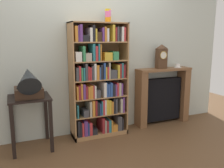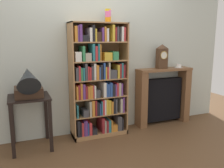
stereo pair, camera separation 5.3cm
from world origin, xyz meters
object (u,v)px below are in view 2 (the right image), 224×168
object	(u,v)px
fireplace_mantel	(163,96)
side_table_left	(30,110)
bookshelf	(98,84)
cup_stack	(108,16)
mantel_clock	(162,56)
teacup_with_saucer	(179,66)
gramophone	(28,83)

from	to	relation	value
fireplace_mantel	side_table_left	bearing A→B (deg)	-176.09
bookshelf	fireplace_mantel	size ratio (longest dim) A/B	1.72
cup_stack	mantel_clock	world-z (taller)	cup_stack
bookshelf	side_table_left	size ratio (longest dim) A/B	2.36
side_table_left	teacup_with_saucer	distance (m)	2.53
side_table_left	teacup_with_saucer	world-z (taller)	teacup_with_saucer
gramophone	mantel_clock	world-z (taller)	mantel_clock
fireplace_mantel	gramophone	bearing A→B (deg)	-173.91
gramophone	fireplace_mantel	size ratio (longest dim) A/B	0.53
side_table_left	gramophone	world-z (taller)	gramophone
side_table_left	teacup_with_saucer	size ratio (longest dim) A/B	5.27
teacup_with_saucer	cup_stack	bearing A→B (deg)	179.68
cup_stack	mantel_clock	size ratio (longest dim) A/B	0.49
side_table_left	mantel_clock	size ratio (longest dim) A/B	1.79
side_table_left	bookshelf	bearing A→B (deg)	4.53
mantel_clock	teacup_with_saucer	world-z (taller)	mantel_clock
side_table_left	teacup_with_saucer	bearing A→B (deg)	3.00
cup_stack	gramophone	world-z (taller)	cup_stack
fireplace_mantel	teacup_with_saucer	world-z (taller)	teacup_with_saucer
side_table_left	fireplace_mantel	bearing A→B (deg)	3.91
teacup_with_saucer	bookshelf	bearing A→B (deg)	-178.01
bookshelf	side_table_left	bearing A→B (deg)	-175.47
mantel_clock	gramophone	bearing A→B (deg)	-174.32
bookshelf	side_table_left	distance (m)	1.03
gramophone	cup_stack	bearing A→B (deg)	10.69
side_table_left	mantel_clock	xyz separation A→B (m)	(2.13, 0.13, 0.63)
bookshelf	mantel_clock	bearing A→B (deg)	2.48
teacup_with_saucer	fireplace_mantel	bearing A→B (deg)	176.05
cup_stack	fireplace_mantel	world-z (taller)	cup_stack
bookshelf	teacup_with_saucer	size ratio (longest dim) A/B	12.43
bookshelf	fireplace_mantel	bearing A→B (deg)	3.39
fireplace_mantel	mantel_clock	size ratio (longest dim) A/B	2.45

